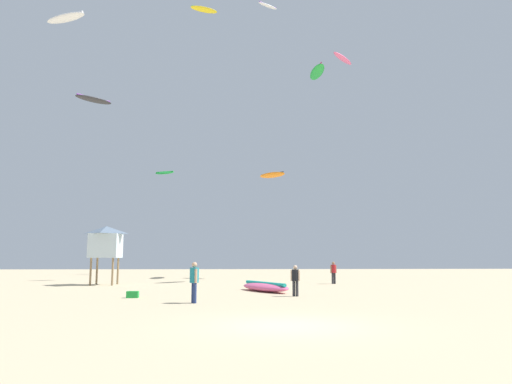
# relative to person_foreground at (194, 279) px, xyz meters

# --- Properties ---
(ground_plane) EXTENTS (120.00, 120.00, 0.00)m
(ground_plane) POSITION_rel_person_foreground_xyz_m (3.30, -6.84, -1.03)
(ground_plane) COLOR #C6B28C
(person_foreground) EXTENTS (0.40, 0.55, 1.76)m
(person_foreground) POSITION_rel_person_foreground_xyz_m (0.00, 0.00, 0.00)
(person_foreground) COLOR navy
(person_foreground) RESTS_ON ground
(person_midground) EXTENTS (0.50, 0.36, 1.61)m
(person_midground) POSITION_rel_person_foreground_xyz_m (9.02, 13.85, -0.09)
(person_midground) COLOR #2D2D33
(person_midground) RESTS_ON ground
(person_left) EXTENTS (0.46, 0.35, 1.56)m
(person_left) POSITION_rel_person_foreground_xyz_m (4.85, 3.25, -0.12)
(person_left) COLOR #2D2D33
(person_left) RESTS_ON ground
(kite_grounded_near) EXTENTS (3.27, 4.64, 0.58)m
(kite_grounded_near) POSITION_rel_person_foreground_xyz_m (3.51, 6.58, -0.77)
(kite_grounded_near) COLOR #E5598C
(kite_grounded_near) RESTS_ON ground
(lifeguard_tower) EXTENTS (2.30, 2.30, 4.15)m
(lifeguard_tower) POSITION_rel_person_foreground_xyz_m (-7.47, 13.28, 2.03)
(lifeguard_tower) COLOR #8C704C
(lifeguard_tower) RESTS_ON ground
(cooler_box) EXTENTS (0.56, 0.36, 0.32)m
(cooler_box) POSITION_rel_person_foreground_xyz_m (-3.21, 2.73, -0.87)
(cooler_box) COLOR green
(cooler_box) RESTS_ON ground
(kite_aloft_0) EXTENTS (2.64, 3.03, 0.63)m
(kite_aloft_0) POSITION_rel_person_foreground_xyz_m (10.83, 16.81, 17.67)
(kite_aloft_0) COLOR #E5598C
(kite_aloft_1) EXTENTS (2.12, 1.73, 0.37)m
(kite_aloft_1) POSITION_rel_person_foreground_xyz_m (4.70, 20.31, 24.27)
(kite_aloft_1) COLOR white
(kite_aloft_2) EXTENTS (2.73, 2.66, 0.60)m
(kite_aloft_2) POSITION_rel_person_foreground_xyz_m (5.25, 22.97, 8.63)
(kite_aloft_2) COLOR orange
(kite_aloft_3) EXTENTS (3.56, 3.31, 0.52)m
(kite_aloft_3) POSITION_rel_person_foreground_xyz_m (-12.54, 25.35, 16.60)
(kite_aloft_3) COLOR #2D2D33
(kite_aloft_4) EXTENTS (2.64, 1.60, 0.40)m
(kite_aloft_4) POSITION_rel_person_foreground_xyz_m (-1.23, 19.96, 23.56)
(kite_aloft_4) COLOR yellow
(kite_aloft_5) EXTENTS (3.77, 2.52, 0.44)m
(kite_aloft_5) POSITION_rel_person_foreground_xyz_m (-11.55, 14.15, 19.40)
(kite_aloft_5) COLOR white
(kite_aloft_6) EXTENTS (2.52, 1.57, 0.58)m
(kite_aloft_6) POSITION_rel_person_foreground_xyz_m (-6.46, 33.18, 10.58)
(kite_aloft_6) COLOR green
(kite_aloft_7) EXTENTS (1.39, 4.23, 0.56)m
(kite_aloft_7) POSITION_rel_person_foreground_xyz_m (10.00, 24.46, 19.54)
(kite_aloft_7) COLOR green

